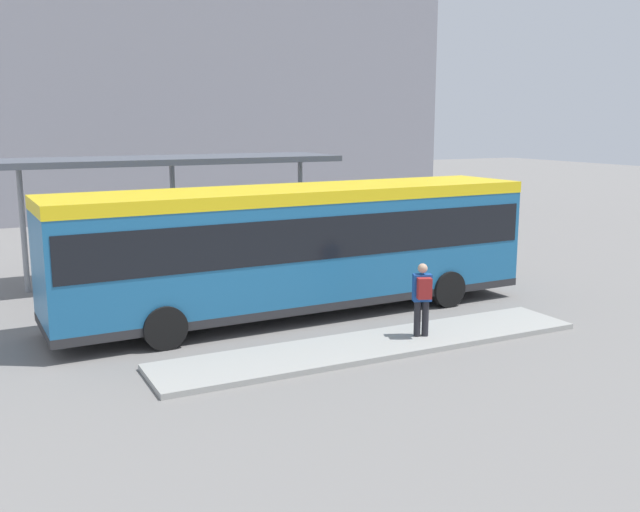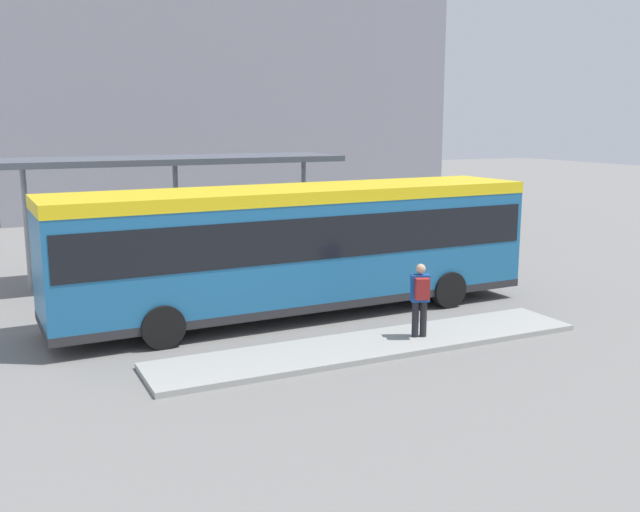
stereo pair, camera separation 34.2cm
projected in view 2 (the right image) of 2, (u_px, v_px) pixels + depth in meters
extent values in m
plane|color=slate|center=(298.00, 314.00, 18.34)|extent=(120.00, 120.00, 0.00)
cube|color=#9E9E99|center=(373.00, 345.00, 15.57)|extent=(9.93, 1.80, 0.12)
cube|color=#1E6093|center=(298.00, 245.00, 18.00)|extent=(12.44, 2.84, 2.91)
cube|color=yellow|center=(298.00, 193.00, 17.76)|extent=(12.46, 2.86, 0.30)
cube|color=black|center=(298.00, 231.00, 17.93)|extent=(12.19, 2.86, 1.02)
cube|color=black|center=(490.00, 217.00, 20.69)|extent=(0.14, 2.34, 1.12)
cube|color=#28282B|center=(298.00, 297.00, 18.25)|extent=(12.45, 2.85, 0.20)
cylinder|color=black|center=(398.00, 272.00, 21.02)|extent=(0.98, 0.30, 0.97)
cylinder|color=black|center=(449.00, 289.00, 18.89)|extent=(0.98, 0.30, 0.97)
cylinder|color=black|center=(137.00, 302.00, 17.60)|extent=(0.98, 0.30, 0.97)
cylinder|color=black|center=(163.00, 327.00, 15.47)|extent=(0.98, 0.30, 0.97)
cylinder|color=#232328|center=(415.00, 319.00, 15.92)|extent=(0.15, 0.15, 0.81)
cylinder|color=#232328|center=(423.00, 319.00, 15.93)|extent=(0.15, 0.15, 0.81)
cube|color=#194799|center=(420.00, 288.00, 15.79)|extent=(0.46, 0.35, 0.61)
cube|color=maroon|center=(422.00, 289.00, 15.58)|extent=(0.36, 0.29, 0.46)
sphere|color=tan|center=(421.00, 269.00, 15.71)|extent=(0.22, 0.22, 0.22)
torus|color=black|center=(476.00, 253.00, 24.93)|extent=(0.16, 0.70, 0.70)
torus|color=black|center=(497.00, 257.00, 24.17)|extent=(0.16, 0.70, 0.70)
cylinder|color=#2847AD|center=(487.00, 248.00, 24.50)|extent=(0.15, 0.73, 0.04)
cylinder|color=#2847AD|center=(491.00, 251.00, 24.38)|extent=(0.04, 0.04, 0.34)
cube|color=black|center=(491.00, 246.00, 24.35)|extent=(0.10, 0.19, 0.04)
cylinder|color=#2847AD|center=(479.00, 245.00, 24.79)|extent=(0.48, 0.11, 0.03)
torus|color=black|center=(486.00, 253.00, 24.77)|extent=(0.11, 0.74, 0.74)
torus|color=black|center=(466.00, 249.00, 25.63)|extent=(0.11, 0.74, 0.74)
cylinder|color=red|center=(476.00, 244.00, 25.16)|extent=(0.10, 0.79, 0.04)
cylinder|color=red|center=(473.00, 245.00, 25.32)|extent=(0.04, 0.04, 0.37)
cube|color=black|center=(473.00, 240.00, 25.29)|extent=(0.08, 0.18, 0.04)
cylinder|color=red|center=(484.00, 243.00, 24.80)|extent=(0.48, 0.07, 0.03)
cube|color=#4C515B|center=(175.00, 160.00, 21.99)|extent=(10.29, 3.08, 0.18)
cylinder|color=gray|center=(27.00, 230.00, 20.49)|extent=(0.16, 0.16, 3.62)
cylinder|color=gray|center=(304.00, 213.00, 24.20)|extent=(0.16, 0.16, 3.62)
cylinder|color=gray|center=(177.00, 221.00, 22.34)|extent=(0.16, 0.16, 3.62)
cylinder|color=slate|center=(322.00, 271.00, 22.44)|extent=(0.88, 0.88, 0.47)
sphere|color=#235B28|center=(322.00, 252.00, 22.33)|extent=(1.01, 1.01, 1.01)
cube|color=gray|center=(211.00, 63.00, 42.37)|extent=(24.59, 12.83, 16.61)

